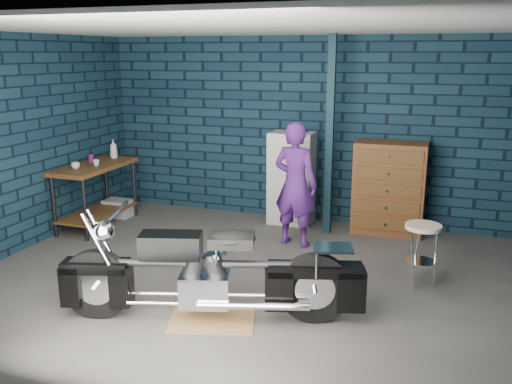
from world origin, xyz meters
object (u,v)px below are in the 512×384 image
at_px(workbench, 97,195).
at_px(person, 295,185).
at_px(motorcycle, 211,267).
at_px(storage_bin, 118,208).
at_px(tool_chest, 389,188).
at_px(locker, 291,178).
at_px(shop_stool, 421,255).

distance_m(workbench, person, 2.96).
relative_size(workbench, motorcycle, 0.58).
xyz_separation_m(storage_bin, tool_chest, (4.01, 0.56, 0.51)).
bearing_deg(tool_chest, locker, 180.00).
distance_m(motorcycle, person, 2.30).
xyz_separation_m(workbench, person, (2.93, 0.14, 0.36)).
bearing_deg(locker, tool_chest, 0.00).
xyz_separation_m(motorcycle, tool_chest, (1.30, 3.18, 0.11)).
bearing_deg(workbench, person, 2.83).
bearing_deg(motorcycle, person, 68.59).
bearing_deg(locker, workbench, -158.14).
bearing_deg(shop_stool, person, 152.72).
relative_size(locker, tool_chest, 1.06).
relative_size(workbench, tool_chest, 1.10).
xyz_separation_m(storage_bin, locker, (2.61, 0.56, 0.55)).
bearing_deg(tool_chest, storage_bin, -172.11).
xyz_separation_m(person, locker, (-0.30, 0.91, -0.14)).
xyz_separation_m(workbench, storage_bin, (0.02, 0.50, -0.33)).
bearing_deg(locker, motorcycle, -88.17).
xyz_separation_m(motorcycle, shop_stool, (1.82, 1.44, -0.18)).
xyz_separation_m(person, tool_chest, (1.10, 0.91, -0.17)).
distance_m(person, tool_chest, 1.44).
relative_size(tool_chest, shop_stool, 1.84).
relative_size(locker, shop_stool, 1.94).
height_order(person, tool_chest, person).
distance_m(motorcycle, locker, 3.19).
xyz_separation_m(locker, shop_stool, (1.92, -1.75, -0.33)).
bearing_deg(locker, person, -71.80).
xyz_separation_m(motorcycle, person, (0.20, 2.27, 0.28)).
bearing_deg(workbench, shop_stool, -8.64).
xyz_separation_m(person, storage_bin, (-2.91, 0.36, -0.68)).
xyz_separation_m(storage_bin, shop_stool, (4.53, -1.19, 0.22)).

